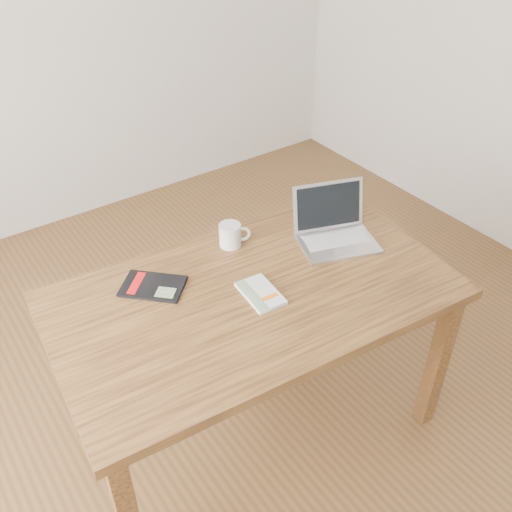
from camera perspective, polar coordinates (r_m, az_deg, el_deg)
room at (r=1.73m, az=-2.58°, el=12.52°), size 4.04×4.04×2.70m
desk at (r=2.09m, az=-0.17°, el=-5.46°), size 1.49×0.93×0.75m
white_guidebook at (r=2.01m, az=0.45°, el=-3.77°), size 0.13×0.19×0.02m
black_guidebook at (r=2.08m, az=-10.27°, el=-2.99°), size 0.26×0.26×0.01m
laptop at (r=2.28m, az=7.85°, el=2.64°), size 0.36×0.34×0.21m
coffee_mug at (r=2.23m, az=-2.53°, el=2.15°), size 0.12×0.09×0.09m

